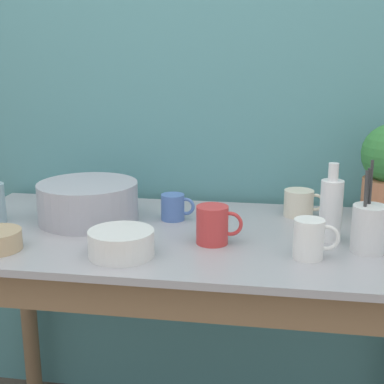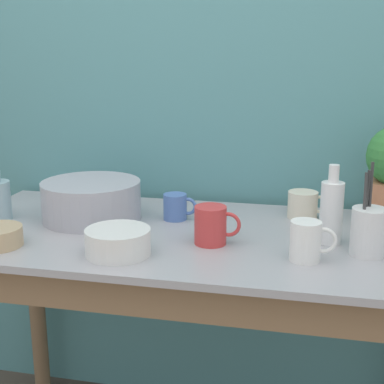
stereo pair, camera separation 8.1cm
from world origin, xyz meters
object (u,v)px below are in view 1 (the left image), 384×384
Objects in this scene: bowl_wash_large at (88,202)px; mug_red at (213,225)px; bottle_tall at (331,209)px; utensil_cup at (369,228)px; bowl_small_enamel_white at (121,243)px; mug_cream at (299,203)px; mug_white at (310,239)px; mug_blue at (174,207)px.

mug_red is at bearing -19.38° from bowl_wash_large.
utensil_cup is at bearing -37.89° from bottle_tall.
bowl_small_enamel_white is 0.64m from utensil_cup.
utensil_cup is at bearing 11.97° from bowl_small_enamel_white.
mug_cream is 0.33m from utensil_cup.
utensil_cup reaches higher than mug_red.
bottle_tall is 0.16m from mug_white.
mug_blue is 0.33m from bowl_small_enamel_white.
bowl_wash_large is at bearing 170.31° from utensil_cup.
mug_red is 0.53× the size of utensil_cup.
bottle_tall is 0.57m from bowl_small_enamel_white.
mug_cream is (0.64, 0.15, -0.02)m from bowl_wash_large.
bottle_tall is at bearing 13.36° from mug_red.
bottle_tall is at bearing -14.29° from mug_blue.
mug_blue is at bearing 127.32° from mug_red.
mug_white is 0.36m from mug_cream.
mug_blue is at bearing -164.96° from mug_cream.
mug_cream is (0.24, 0.29, -0.01)m from mug_red.
mug_blue is 0.83× the size of mug_cream.
mug_red is 0.75× the size of bowl_small_enamel_white.
mug_white is 0.26m from mug_red.
mug_white is at bearing -15.71° from mug_red.
bowl_wash_large is 2.41× the size of mug_cream.
mug_white is at bearing 6.97° from bowl_small_enamel_white.
bowl_wash_large is at bearing 174.64° from bottle_tall.
mug_white is (-0.06, -0.14, -0.04)m from bottle_tall.
mug_red reaches higher than mug_blue.
bottle_tall reaches higher than mug_cream.
bowl_wash_large is at bearing 124.18° from bowl_small_enamel_white.
bowl_wash_large reaches higher than mug_red.
utensil_cup reaches higher than mug_blue.
bowl_small_enamel_white is (-0.53, -0.20, -0.06)m from bottle_tall.
bowl_wash_large reaches higher than mug_white.
mug_red is 1.20× the size of mug_blue.
bowl_small_enamel_white is at bearing -168.03° from utensil_cup.
mug_red is (-0.25, 0.07, 0.00)m from mug_white.
mug_white is at bearing -17.99° from bowl_wash_large.
mug_cream is at bearing 108.74° from bottle_tall.
mug_red reaches higher than mug_cream.
mug_red is 1.00× the size of mug_cream.
mug_white is 0.17m from utensil_cup.
utensil_cup is at bearing -60.38° from mug_cream.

